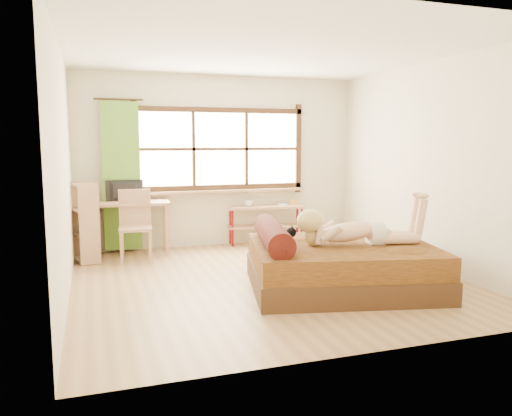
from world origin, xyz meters
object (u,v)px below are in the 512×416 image
object	(u,v)px
desk	(125,209)
pipe_shelf	(267,216)
bookshelf	(85,222)
kitten	(280,236)
woman	(357,218)
bed	(337,264)
chair	(135,221)

from	to	relation	value
desk	pipe_shelf	xyz separation A→B (m)	(2.25, 0.12, -0.23)
bookshelf	pipe_shelf	bearing A→B (deg)	-6.07
kitten	pipe_shelf	bearing A→B (deg)	86.21
bookshelf	woman	bearing A→B (deg)	-52.33
bed	chair	distance (m)	3.00
kitten	desk	world-z (taller)	desk
chair	bookshelf	distance (m)	0.67
kitten	desk	xyz separation A→B (m)	(-1.50, 2.43, 0.06)
woman	bookshelf	size ratio (longest dim) A/B	1.29
pipe_shelf	bookshelf	xyz separation A→B (m)	(-2.81, -0.41, 0.10)
pipe_shelf	bed	bearing A→B (deg)	-85.31
kitten	desk	bearing A→B (deg)	134.24
bookshelf	desk	bearing A→B (deg)	13.23
pipe_shelf	chair	bearing A→B (deg)	-161.14
kitten	chair	size ratio (longest dim) A/B	0.31
bed	chair	world-z (taller)	chair
bed	desk	size ratio (longest dim) A/B	1.78
chair	bookshelf	world-z (taller)	bookshelf
bed	woman	bearing A→B (deg)	-4.51
desk	chair	size ratio (longest dim) A/B	1.32
kitten	chair	xyz separation A→B (m)	(-1.40, 2.07, -0.08)
chair	woman	bearing A→B (deg)	-39.80
woman	pipe_shelf	size ratio (longest dim) A/B	1.11
bed	woman	size ratio (longest dim) A/B	1.64
chair	bookshelf	xyz separation A→B (m)	(-0.67, 0.06, 0.01)
bed	pipe_shelf	size ratio (longest dim) A/B	1.83
kitten	pipe_shelf	distance (m)	2.66
kitten	chair	world-z (taller)	chair
chair	pipe_shelf	distance (m)	2.19
bed	kitten	distance (m)	0.76
woman	desk	bearing A→B (deg)	145.10
bed	desk	distance (m)	3.35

